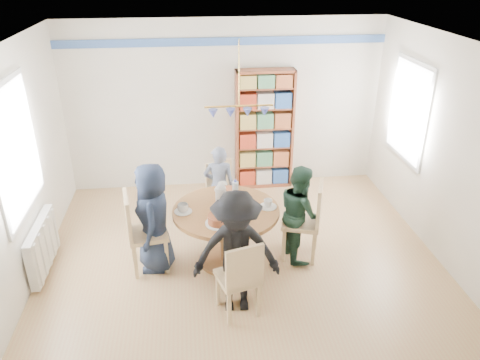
{
  "coord_description": "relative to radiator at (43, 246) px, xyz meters",
  "views": [
    {
      "loc": [
        -0.59,
        -4.68,
        3.54
      ],
      "look_at": [
        0.0,
        0.4,
        1.05
      ],
      "focal_mm": 35.0,
      "sensor_mm": 36.0,
      "label": 1
    }
  ],
  "objects": [
    {
      "name": "ground",
      "position": [
        2.42,
        -0.3,
        -0.35
      ],
      "size": [
        5.0,
        5.0,
        0.0
      ],
      "primitive_type": "plane",
      "color": "tan"
    },
    {
      "name": "room_shell",
      "position": [
        2.16,
        0.57,
        1.3
      ],
      "size": [
        5.0,
        5.0,
        5.0
      ],
      "color": "white",
      "rests_on": "ground"
    },
    {
      "name": "radiator",
      "position": [
        0.0,
        0.0,
        0.0
      ],
      "size": [
        0.12,
        1.0,
        0.6
      ],
      "color": "silver",
      "rests_on": "ground"
    },
    {
      "name": "dining_table",
      "position": [
        2.23,
        -0.07,
        0.21
      ],
      "size": [
        1.3,
        1.3,
        0.75
      ],
      "color": "brown",
      "rests_on": "ground"
    },
    {
      "name": "chair_left",
      "position": [
        1.19,
        -0.11,
        0.22
      ],
      "size": [
        0.53,
        0.53,
        1.03
      ],
      "color": "#D5B883",
      "rests_on": "ground"
    },
    {
      "name": "chair_right",
      "position": [
        3.26,
        -0.07,
        0.22
      ],
      "size": [
        0.58,
        0.58,
        1.04
      ],
      "color": "#D5B883",
      "rests_on": "ground"
    },
    {
      "name": "chair_far",
      "position": [
        2.26,
        0.93,
        0.15
      ],
      "size": [
        0.52,
        0.52,
        0.91
      ],
      "color": "#D5B883",
      "rests_on": "ground"
    },
    {
      "name": "chair_near",
      "position": [
        2.29,
        -1.08,
        0.16
      ],
      "size": [
        0.51,
        0.51,
        0.93
      ],
      "color": "#D5B883",
      "rests_on": "ground"
    },
    {
      "name": "person_left",
      "position": [
        1.36,
        -0.08,
        0.34
      ],
      "size": [
        0.45,
        0.68,
        1.38
      ],
      "primitive_type": "imported",
      "rotation": [
        0.0,
        0.0,
        -1.59
      ],
      "color": "#182136",
      "rests_on": "ground"
    },
    {
      "name": "person_right",
      "position": [
        3.15,
        -0.04,
        0.28
      ],
      "size": [
        0.53,
        0.65,
        1.25
      ],
      "primitive_type": "imported",
      "rotation": [
        0.0,
        0.0,
        1.66
      ],
      "color": "#1A3527",
      "rests_on": "ground"
    },
    {
      "name": "person_far",
      "position": [
        2.21,
        0.86,
        0.25
      ],
      "size": [
        0.46,
        0.33,
        1.19
      ],
      "primitive_type": "imported",
      "rotation": [
        0.0,
        0.0,
        3.04
      ],
      "color": "gray",
      "rests_on": "ground"
    },
    {
      "name": "person_near",
      "position": [
        2.26,
        -0.94,
        0.36
      ],
      "size": [
        0.95,
        0.58,
        1.43
      ],
      "primitive_type": "imported",
      "rotation": [
        0.0,
        0.0,
        -0.06
      ],
      "color": "black",
      "rests_on": "ground"
    },
    {
      "name": "bookshelf",
      "position": [
        3.03,
        2.04,
        0.61
      ],
      "size": [
        0.93,
        0.28,
        1.95
      ],
      "color": "brown",
      "rests_on": "ground"
    },
    {
      "name": "tableware",
      "position": [
        2.2,
        -0.05,
        0.47
      ],
      "size": [
        1.24,
        1.24,
        0.33
      ],
      "color": "white",
      "rests_on": "dining_table"
    }
  ]
}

